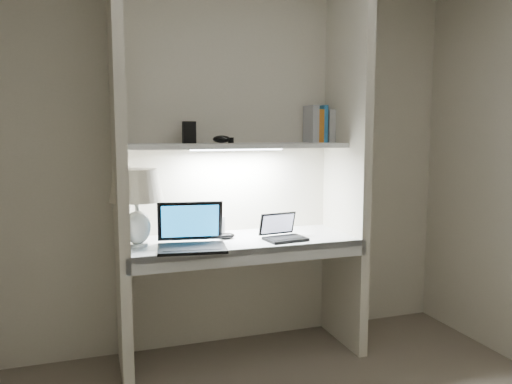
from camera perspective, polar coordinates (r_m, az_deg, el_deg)
name	(u,v)px	position (r m, az deg, el deg)	size (l,w,h in m)	color
back_wall	(229,160)	(3.35, -3.05, 3.67)	(3.20, 0.01, 2.50)	beige
alcove_panel_left	(119,165)	(2.96, -15.36, 3.01)	(0.06, 0.55, 2.50)	beige
alcove_panel_right	(346,160)	(3.37, 10.30, 3.59)	(0.06, 0.55, 2.50)	beige
desk	(242,242)	(3.16, -1.65, -5.69)	(1.40, 0.55, 0.04)	white
desk_apron	(255,256)	(2.92, -0.15, -7.32)	(1.46, 0.03, 0.10)	silver
shelf	(237,146)	(3.17, -2.19, 5.31)	(1.40, 0.36, 0.03)	silver
strip_light	(237,149)	(3.17, -2.19, 4.91)	(0.60, 0.04, 0.01)	white
table_lamp	(137,194)	(2.96, -13.49, -0.28)	(0.31, 0.31, 0.46)	white
laptop_main	(191,238)	(2.93, -7.41, -5.20)	(0.43, 0.38, 0.26)	black
laptop_netbook	(283,233)	(3.13, 3.05, -4.73)	(0.27, 0.25, 0.16)	black
speaker	(217,226)	(3.25, -4.51, -3.88)	(0.09, 0.06, 0.12)	silver
mouse	(227,236)	(3.14, -3.37, -5.03)	(0.10, 0.07, 0.04)	black
cable_coil	(287,236)	(3.19, 3.61, -5.10)	(0.09, 0.09, 0.01)	black
sticky_note	(138,245)	(3.05, -13.39, -5.94)	(0.07, 0.07, 0.00)	yellow
book_row	(323,125)	(3.49, 7.69, 7.59)	(0.24, 0.17, 0.25)	silver
shelf_box	(189,132)	(3.19, -7.66, 6.77)	(0.08, 0.06, 0.14)	black
shelf_gadget	(222,139)	(3.22, -3.95, 6.04)	(0.12, 0.08, 0.05)	black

